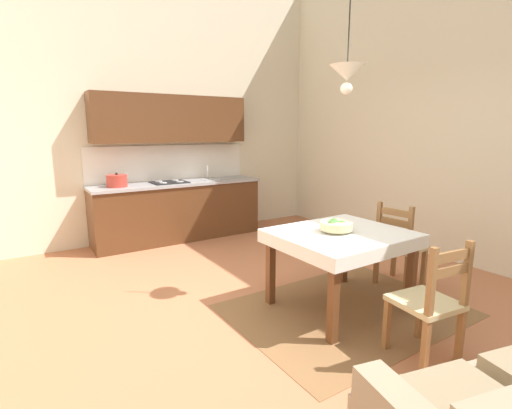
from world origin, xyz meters
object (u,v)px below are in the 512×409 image
object	(u,v)px
kitchen_cabinetry	(176,185)
dining_chair_window_side	(399,247)
dining_chair_camera_side	(430,303)
pendant_lamp	(347,74)
dining_table	(341,245)
fruit_bowl	(336,226)

from	to	relation	value
kitchen_cabinetry	dining_chair_window_side	size ratio (longest dim) A/B	2.79
dining_chair_window_side	dining_chair_camera_side	size ratio (longest dim) A/B	1.00
kitchen_cabinetry	dining_chair_camera_side	world-z (taller)	kitchen_cabinetry
dining_chair_camera_side	pendant_lamp	distance (m)	2.08
dining_table	pendant_lamp	size ratio (longest dim) A/B	1.50
dining_chair_camera_side	pendant_lamp	bearing A→B (deg)	80.51
dining_table	fruit_bowl	xyz separation A→B (m)	(-0.05, 0.02, 0.19)
dining_table	pendant_lamp	bearing A→B (deg)	47.65
dining_table	dining_chair_camera_side	world-z (taller)	dining_chair_camera_side
dining_chair_camera_side	kitchen_cabinetry	bearing A→B (deg)	94.97
dining_chair_camera_side	pendant_lamp	size ratio (longest dim) A/B	1.16
kitchen_cabinetry	dining_chair_camera_side	distance (m)	4.12
kitchen_cabinetry	dining_table	world-z (taller)	kitchen_cabinetry
dining_chair_window_side	pendant_lamp	world-z (taller)	pendant_lamp
dining_table	kitchen_cabinetry	bearing A→B (deg)	97.52
dining_chair_window_side	dining_chair_camera_side	distance (m)	1.40
dining_chair_window_side	pendant_lamp	bearing A→B (deg)	172.12
kitchen_cabinetry	dining_chair_window_side	xyz separation A→B (m)	(1.34, -3.08, -0.41)
dining_table	fruit_bowl	bearing A→B (deg)	156.44
dining_chair_camera_side	fruit_bowl	bearing A→B (deg)	89.75
kitchen_cabinetry	pendant_lamp	size ratio (longest dim) A/B	3.22
kitchen_cabinetry	fruit_bowl	bearing A→B (deg)	-83.37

